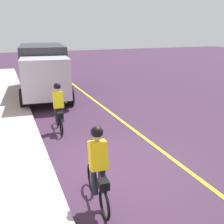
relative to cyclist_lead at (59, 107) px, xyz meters
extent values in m
plane|color=#3A243B|center=(-3.30, -1.01, -0.91)|extent=(80.00, 80.00, 0.00)
cube|color=yellow|center=(-3.30, -2.61, -0.91)|extent=(36.00, 0.12, 0.01)
torus|color=black|center=(0.60, -0.04, -0.58)|extent=(0.66, 0.10, 0.66)
torus|color=black|center=(-0.44, 0.03, -0.58)|extent=(0.66, 0.10, 0.66)
cube|color=black|center=(0.08, -0.01, -0.33)|extent=(0.93, 0.10, 0.24)
cylinder|color=black|center=(-0.07, 0.00, -0.18)|extent=(0.03, 0.03, 0.35)
cube|color=yellow|center=(-0.02, 0.00, 0.29)|extent=(0.36, 0.38, 0.63)
sphere|color=tan|center=(0.03, 0.00, 0.71)|extent=(0.22, 0.22, 0.22)
sphere|color=black|center=(0.03, 0.00, 0.78)|extent=(0.26, 0.26, 0.26)
cylinder|color=#191E38|center=(-0.03, 0.10, -0.23)|extent=(0.34, 0.14, 0.65)
cylinder|color=#191E38|center=(-0.05, -0.10, -0.23)|extent=(0.34, 0.14, 0.65)
cube|color=black|center=(-0.39, 0.03, -0.16)|extent=(0.25, 0.22, 0.18)
torus|color=black|center=(-4.08, 0.08, -0.58)|extent=(0.66, 0.10, 0.66)
torus|color=black|center=(-5.12, 0.15, -0.58)|extent=(0.66, 0.10, 0.66)
cube|color=black|center=(-4.60, 0.12, -0.33)|extent=(0.93, 0.10, 0.24)
cylinder|color=black|center=(-4.75, 0.13, -0.18)|extent=(0.03, 0.03, 0.35)
cube|color=yellow|center=(-4.70, 0.12, 0.29)|extent=(0.36, 0.38, 0.63)
sphere|color=tan|center=(-4.65, 0.12, 0.71)|extent=(0.22, 0.22, 0.22)
sphere|color=black|center=(-4.65, 0.12, 0.78)|extent=(0.26, 0.26, 0.26)
cylinder|color=#191E38|center=(-4.71, 0.22, -0.23)|extent=(0.34, 0.14, 0.65)
cylinder|color=#191E38|center=(-4.73, 0.02, -0.23)|extent=(0.34, 0.14, 0.65)
cube|color=black|center=(-5.07, 0.15, -0.16)|extent=(0.25, 0.22, 0.18)
cube|color=#2E2E35|center=(6.68, -0.47, 0.72)|extent=(5.00, 2.91, 2.30)
cube|color=silver|center=(3.28, -0.09, 0.52)|extent=(2.05, 2.40, 1.90)
cylinder|color=black|center=(3.30, -1.22, -0.43)|extent=(0.99, 0.40, 0.96)
cylinder|color=black|center=(3.55, 1.00, -0.43)|extent=(0.99, 0.40, 0.96)
cylinder|color=black|center=(7.61, -1.70, -0.43)|extent=(0.99, 0.40, 0.96)
cylinder|color=black|center=(7.86, 0.52, -0.43)|extent=(0.99, 0.40, 0.96)
camera|label=1|loc=(-9.29, 1.71, 2.78)|focal=42.07mm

